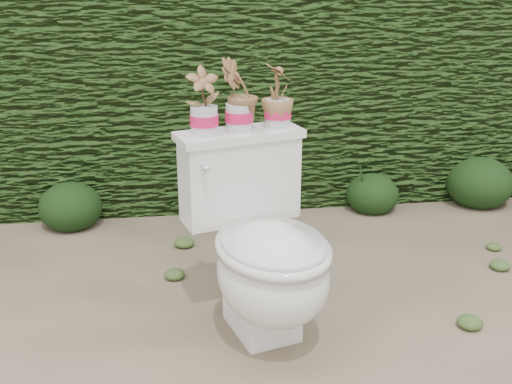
{
  "coord_description": "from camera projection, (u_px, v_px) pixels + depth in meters",
  "views": [
    {
      "loc": [
        -0.29,
        -2.4,
        1.42
      ],
      "look_at": [
        0.04,
        -0.05,
        0.55
      ],
      "focal_mm": 45.0,
      "sensor_mm": 36.0,
      "label": 1
    }
  ],
  "objects": [
    {
      "name": "ground",
      "position": [
        246.0,
        308.0,
        2.76
      ],
      "size": [
        60.0,
        60.0,
        0.0
      ],
      "primitive_type": "plane",
      "color": "gray",
      "rests_on": "ground"
    },
    {
      "name": "hedge",
      "position": [
        214.0,
        63.0,
        3.97
      ],
      "size": [
        8.0,
        1.0,
        1.6
      ],
      "primitive_type": "cube",
      "color": "#2E4E1A",
      "rests_on": "ground"
    },
    {
      "name": "toilet",
      "position": [
        264.0,
        252.0,
        2.46
      ],
      "size": [
        0.62,
        0.77,
        0.78
      ],
      "rotation": [
        0.0,
        0.0,
        0.27
      ],
      "color": "silver",
      "rests_on": "ground"
    },
    {
      "name": "potted_plant_left",
      "position": [
        204.0,
        103.0,
        2.43
      ],
      "size": [
        0.15,
        0.12,
        0.25
      ],
      "primitive_type": "imported",
      "rotation": [
        0.0,
        0.0,
        6.53
      ],
      "color": "#2E7223",
      "rests_on": "toilet"
    },
    {
      "name": "potted_plant_center",
      "position": [
        239.0,
        97.0,
        2.48
      ],
      "size": [
        0.18,
        0.17,
        0.27
      ],
      "primitive_type": "imported",
      "rotation": [
        0.0,
        0.0,
        3.52
      ],
      "color": "#2E7223",
      "rests_on": "toilet"
    },
    {
      "name": "potted_plant_right",
      "position": [
        278.0,
        97.0,
        2.54
      ],
      "size": [
        0.16,
        0.16,
        0.24
      ],
      "primitive_type": "imported",
      "rotation": [
        0.0,
        0.0,
        1.78
      ],
      "color": "#2E7223",
      "rests_on": "toilet"
    },
    {
      "name": "liriope_clump_2",
      "position": [
        70.0,
        202.0,
        3.56
      ],
      "size": [
        0.35,
        0.35,
        0.28
      ],
      "primitive_type": "ellipsoid",
      "color": "#1A3412",
      "rests_on": "ground"
    },
    {
      "name": "liriope_clump_3",
      "position": [
        215.0,
        198.0,
        3.64
      ],
      "size": [
        0.33,
        0.33,
        0.27
      ],
      "primitive_type": "ellipsoid",
      "color": "#1A3412",
      "rests_on": "ground"
    },
    {
      "name": "liriope_clump_4",
      "position": [
        373.0,
        190.0,
        3.79
      ],
      "size": [
        0.31,
        0.31,
        0.25
      ],
      "primitive_type": "ellipsoid",
      "color": "#1A3412",
      "rests_on": "ground"
    },
    {
      "name": "liriope_clump_5",
      "position": [
        480.0,
        178.0,
        3.88
      ],
      "size": [
        0.4,
        0.4,
        0.32
      ],
      "primitive_type": "ellipsoid",
      "color": "#1A3412",
      "rests_on": "ground"
    }
  ]
}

